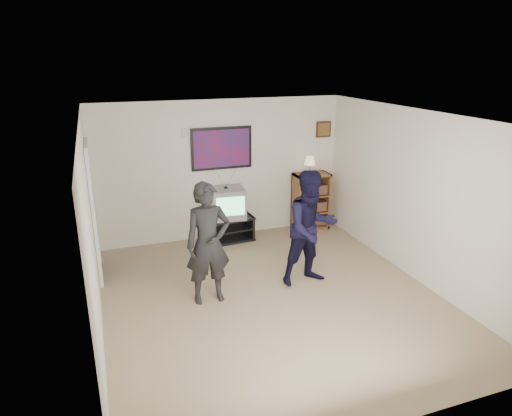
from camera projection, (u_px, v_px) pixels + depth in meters
room_shell at (264, 206)px, 6.26m from camera, size 4.51×5.00×2.51m
media_stand at (228, 229)px, 8.27m from camera, size 0.92×0.55×0.44m
crt_television at (226, 203)px, 8.11m from camera, size 0.69×0.60×0.54m
bookshelf at (311, 201)px, 8.75m from camera, size 0.67×0.38×1.09m
table_lamp at (310, 165)px, 8.52m from camera, size 0.21×0.21×0.33m
person_tall at (208, 244)px, 6.05m from camera, size 0.62×0.41×1.68m
person_short at (311, 228)px, 6.55m from camera, size 0.87×0.70×1.70m
controller_left at (199, 214)px, 6.09m from camera, size 0.08×0.13×0.04m
controller_right at (307, 214)px, 6.68m from camera, size 0.06×0.12×0.03m
poster at (222, 148)px, 8.03m from camera, size 1.10×0.03×0.75m
air_vent at (190, 133)px, 7.76m from camera, size 0.28×0.02×0.14m
small_picture at (324, 129)px, 8.60m from camera, size 0.30×0.03×0.30m
doorway at (93, 213)px, 6.74m from camera, size 0.03×0.85×2.00m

